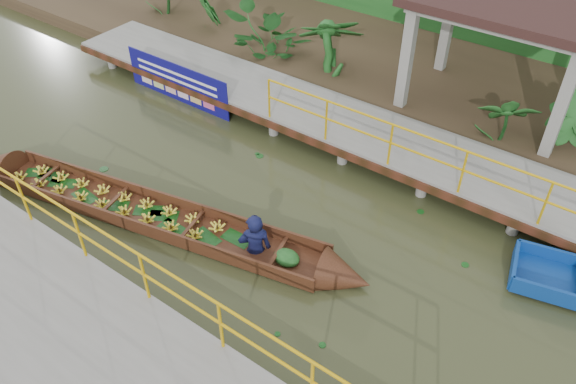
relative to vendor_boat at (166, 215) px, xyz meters
The scene contains 8 objects.
ground 1.44m from the vendor_boat, 57.11° to the left, with size 80.00×80.00×0.00m, color #2F3118.
land_strip 8.72m from the vendor_boat, 84.94° to the left, with size 30.00×8.00×0.45m, color #312418.
far_dock 4.69m from the vendor_boat, 80.30° to the left, with size 16.00×2.06×1.66m.
near_dock 3.49m from the vendor_boat, 59.53° to the right, with size 18.00×2.40×1.73m.
pavilion 8.77m from the vendor_boat, 63.28° to the left, with size 4.40×3.00×3.00m.
vendor_boat is the anchor object (origin of this frame).
blue_banner 4.91m from the vendor_boat, 131.56° to the left, with size 3.51×0.04×1.10m.
tropical_plants 6.59m from the vendor_boat, 96.05° to the left, with size 14.12×1.12×1.40m.
Camera 1 is at (6.12, -6.52, 7.87)m, focal length 35.00 mm.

